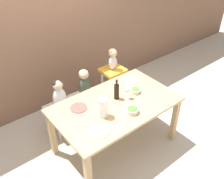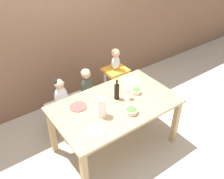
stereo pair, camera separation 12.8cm
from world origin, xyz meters
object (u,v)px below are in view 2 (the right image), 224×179
(chair_far_center, at_px, (88,99))
(salad_bowl_large, at_px, (131,110))
(person_child_center, at_px, (86,82))
(dinner_plate_back_right, at_px, (132,81))
(chair_right_highchair, at_px, (115,78))
(wine_bottle, at_px, (117,91))
(person_child_left, at_px, (60,92))
(paper_towel_roll, at_px, (102,107))
(person_baby_right, at_px, (116,58))
(salad_bowl_small, at_px, (136,91))
(dinner_plate_back_left, at_px, (78,107))
(wine_glass_near, at_px, (128,90))
(chair_far_left, at_px, (63,109))
(dinner_plate_front_left, at_px, (97,131))

(chair_far_center, relative_size, salad_bowl_large, 2.84)
(person_child_center, xyz_separation_m, dinner_plate_back_right, (0.49, -0.48, 0.09))
(chair_right_highchair, height_order, salad_bowl_large, salad_bowl_large)
(chair_far_center, bearing_deg, person_child_center, 90.00)
(person_child_center, height_order, wine_bottle, wine_bottle)
(chair_far_center, distance_m, person_child_left, 0.53)
(paper_towel_roll, bearing_deg, dinner_plate_back_right, 24.89)
(chair_far_center, height_order, wine_bottle, wine_bottle)
(paper_towel_roll, bearing_deg, person_baby_right, 45.36)
(chair_far_center, distance_m, chair_right_highchair, 0.58)
(person_child_center, xyz_separation_m, salad_bowl_small, (0.34, -0.73, 0.12))
(dinner_plate_back_left, bearing_deg, salad_bowl_large, -45.77)
(paper_towel_roll, height_order, dinner_plate_back_right, paper_towel_roll)
(chair_right_highchair, distance_m, salad_bowl_small, 0.79)
(person_child_center, bearing_deg, chair_right_highchair, -0.11)
(person_child_left, height_order, dinner_plate_back_left, person_child_left)
(salad_bowl_large, height_order, dinner_plate_back_left, salad_bowl_large)
(wine_glass_near, bearing_deg, salad_bowl_large, -121.16)
(chair_far_center, bearing_deg, dinner_plate_back_right, -44.11)
(chair_far_left, xyz_separation_m, salad_bowl_small, (0.77, -0.73, 0.43))
(chair_far_center, xyz_separation_m, dinner_plate_back_right, (0.49, -0.48, 0.40))
(chair_far_center, height_order, person_child_center, person_child_center)
(person_child_left, bearing_deg, person_baby_right, 0.03)
(chair_right_highchair, height_order, dinner_plate_front_left, dinner_plate_front_left)
(person_child_left, height_order, person_child_center, same)
(chair_right_highchair, xyz_separation_m, wine_glass_near, (-0.36, -0.76, 0.33))
(chair_far_left, height_order, salad_bowl_large, salad_bowl_large)
(dinner_plate_back_left, relative_size, dinner_plate_back_right, 1.00)
(person_child_center, relative_size, dinner_plate_back_right, 2.15)
(chair_right_highchair, height_order, dinner_plate_back_right, dinner_plate_back_right)
(chair_right_highchair, relative_size, salad_bowl_small, 5.69)
(person_child_center, bearing_deg, salad_bowl_large, -88.21)
(chair_far_left, relative_size, dinner_plate_back_right, 2.06)
(wine_glass_near, bearing_deg, salad_bowl_small, 9.90)
(salad_bowl_large, bearing_deg, salad_bowl_small, 41.41)
(person_baby_right, relative_size, paper_towel_roll, 1.38)
(chair_right_highchair, height_order, person_child_left, person_child_left)
(wine_glass_near, xyz_separation_m, salad_bowl_large, (-0.15, -0.25, -0.09))
(person_baby_right, height_order, salad_bowl_small, person_baby_right)
(person_child_center, bearing_deg, person_baby_right, 0.05)
(wine_bottle, height_order, paper_towel_roll, wine_bottle)
(person_child_center, distance_m, dinner_plate_front_left, 1.13)
(person_child_center, xyz_separation_m, person_baby_right, (0.54, 0.00, 0.25))
(chair_far_center, distance_m, person_baby_right, 0.78)
(person_baby_right, distance_m, dinner_plate_front_left, 1.45)
(wine_bottle, xyz_separation_m, dinner_plate_back_left, (-0.49, 0.14, -0.11))
(salad_bowl_large, bearing_deg, dinner_plate_back_left, 134.23)
(salad_bowl_large, bearing_deg, person_baby_right, 63.04)
(chair_far_left, bearing_deg, salad_bowl_small, -43.28)
(chair_far_left, height_order, chair_far_center, same)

